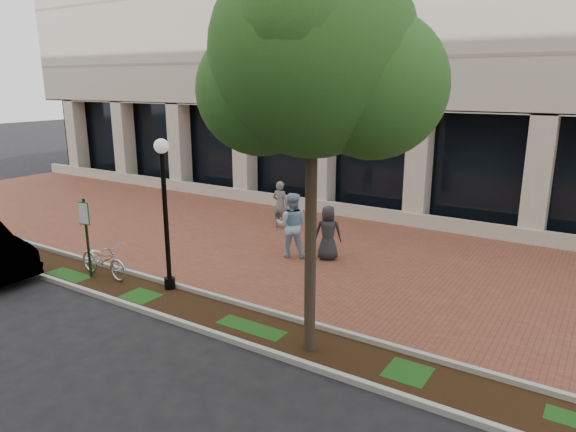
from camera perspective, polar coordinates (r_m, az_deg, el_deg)
The scene contains 12 objects.
ground at distance 16.43m, azimuth 1.62°, elevation -3.68°, with size 120.00×120.00×0.00m, color black.
brick_plaza at distance 16.43m, azimuth 1.62°, elevation -3.66°, with size 40.00×9.00×0.01m, color brown.
planting_strip at distance 12.53m, azimuth -11.09°, elevation -9.95°, with size 40.00×1.50×0.01m, color black.
curb_plaza_side at distance 13.01m, azimuth -8.80°, elevation -8.63°, with size 40.00×0.12×0.12m, color #AFAEA5.
curb_street_side at distance 12.03m, azimuth -13.60°, elevation -10.88°, with size 40.00×0.12×0.12m, color #AFAEA5.
parking_sign at distance 14.65m, azimuth -21.55°, elevation -1.20°, with size 0.34×0.07×2.20m.
lamppost at distance 13.04m, azimuth -13.50°, elevation 1.06°, with size 0.36×0.36×3.86m.
street_tree at distance 9.21m, azimuth 3.16°, elevation 16.20°, with size 4.33×3.61×7.45m.
locked_bicycle at distance 14.86m, azimuth -19.81°, elevation -4.58°, with size 0.65×1.86×0.98m, color silver.
pedestrian_left at distance 18.59m, azimuth -0.86°, elevation 1.28°, with size 0.63×0.41×1.73m, color slate.
pedestrian_mid at distance 15.43m, azimuth 0.41°, elevation -1.03°, with size 0.97×0.75×1.99m, color #92BADA.
pedestrian_right at distance 15.29m, azimuth 4.47°, elevation -1.88°, with size 0.81×0.52×1.65m, color #27272C.
Camera 1 is at (8.03, -13.37, 5.16)m, focal length 32.00 mm.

